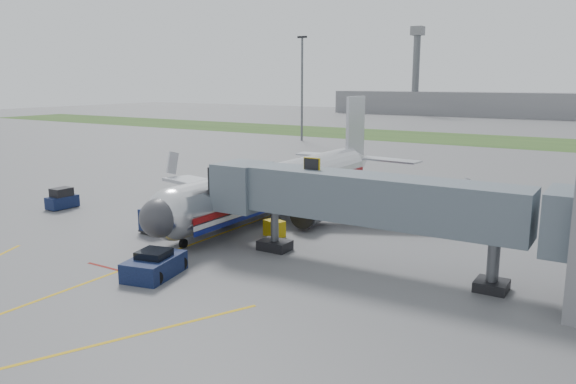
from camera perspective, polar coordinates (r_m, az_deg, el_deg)
The scene contains 16 objects.
ground at distance 40.41m, azimuth -12.48°, elevation -6.22°, with size 400.00×400.00×0.00m, color #565659.
grass_strip at distance 121.07m, azimuth 18.77°, elevation 5.03°, with size 300.00×25.00×0.01m, color #2D4C1E.
apron_markings at distance 35.81m, azimuth -20.85°, elevation -9.01°, with size 21.52×50.00×0.01m.
airliner at distance 51.41m, azimuth -0.71°, elevation 0.84°, with size 32.10×35.67×10.25m.
jet_bridge at distance 36.19m, azimuth 7.75°, elevation -0.78°, with size 25.30×4.00×6.90m.
light_mast_left at distance 112.93m, azimuth 1.43°, elevation 10.69°, with size 2.00×0.44×20.40m.
distant_terminal at distance 201.00m, azimuth 21.38°, elevation 8.27°, with size 120.00×14.00×8.00m, color slate.
control_tower at distance 203.83m, azimuth 12.89°, elevation 12.53°, with size 4.00×4.00×30.00m.
pushback_tug at distance 36.08m, azimuth -13.42°, elevation -7.24°, with size 3.23×4.42×1.66m.
baggage_tug at distance 57.36m, azimuth -21.97°, elevation -0.69°, with size 1.54×2.85×1.97m.
baggage_cart_a at distance 53.84m, azimuth -3.11°, elevation -0.75°, with size 1.54×1.54×1.47m.
baggage_cart_b at distance 45.91m, azimuth -13.48°, elevation -2.86°, with size 2.06×2.06×1.94m.
baggage_cart_c at distance 46.15m, azimuth -10.25°, elevation -2.68°, with size 2.09×2.09×1.91m.
belt_loader at distance 48.68m, azimuth -6.89°, elevation -2.30°, with size 3.17×5.08×2.42m.
ground_power_cart at distance 43.80m, azimuth -1.40°, elevation -3.73°, with size 1.83×1.49×1.27m.
ramp_worker at distance 45.54m, azimuth -11.00°, elevation -3.06°, with size 0.62×0.41×1.69m, color #77C417.
Camera 1 is at (27.22, -27.36, 11.99)m, focal length 35.00 mm.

